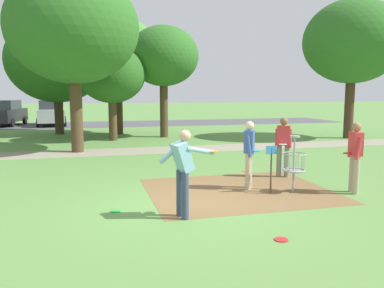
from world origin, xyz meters
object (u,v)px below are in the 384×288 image
(tree_mid_left, at_px, (73,28))
(tree_mid_right, at_px, (117,52))
(player_waiting_right, at_px, (355,153))
(parked_car_leftmost, at_px, (6,113))
(tree_far_left, at_px, (57,61))
(player_throwing, at_px, (183,168))
(tree_mid_center, at_px, (353,42))
(player_waiting_left, at_px, (249,151))
(player_foreground_watching, at_px, (283,144))
(parked_car_center_left, at_px, (52,113))
(tree_far_center, at_px, (112,75))
(frisbee_near_basket, at_px, (281,240))
(disc_golf_basket, at_px, (292,162))
(frisbee_by_tee, at_px, (246,171))
(frisbee_mid_grass, at_px, (116,211))
(tree_near_right, at_px, (163,57))

(tree_mid_left, height_order, tree_mid_right, tree_mid_left)
(player_waiting_right, relative_size, tree_mid_left, 0.24)
(parked_car_leftmost, bearing_deg, tree_far_left, -59.41)
(player_throwing, distance_m, tree_mid_left, 10.37)
(tree_mid_center, bearing_deg, player_waiting_left, -136.51)
(tree_mid_center, bearing_deg, player_throwing, -137.02)
(player_foreground_watching, xyz_separation_m, parked_car_center_left, (-7.99, 20.23, -0.05))
(tree_far_left, relative_size, tree_far_center, 1.40)
(player_waiting_right, relative_size, frisbee_near_basket, 7.59)
(player_waiting_right, xyz_separation_m, tree_far_left, (-7.81, 15.91, 3.22))
(player_throwing, distance_m, frisbee_near_basket, 2.25)
(tree_mid_left, relative_size, tree_mid_center, 1.00)
(tree_far_left, height_order, parked_car_center_left, tree_far_left)
(tree_far_left, relative_size, parked_car_center_left, 1.53)
(disc_golf_basket, bearing_deg, frisbee_near_basket, -121.21)
(player_throwing, bearing_deg, tree_mid_center, 42.98)
(frisbee_near_basket, bearing_deg, frisbee_by_tee, 73.29)
(player_waiting_left, xyz_separation_m, tree_far_center, (-2.70, 11.04, 2.29))
(player_waiting_left, height_order, tree_mid_center, tree_mid_center)
(tree_far_left, bearing_deg, parked_car_center_left, 98.60)
(tree_mid_center, distance_m, parked_car_leftmost, 23.46)
(player_foreground_watching, height_order, tree_mid_left, tree_mid_left)
(frisbee_mid_grass, relative_size, parked_car_center_left, 0.05)
(player_waiting_left, distance_m, tree_mid_center, 13.54)
(player_throwing, relative_size, parked_car_leftmost, 0.38)
(frisbee_near_basket, bearing_deg, player_foreground_watching, 62.31)
(frisbee_by_tee, height_order, tree_near_right, tree_near_right)
(disc_golf_basket, bearing_deg, parked_car_center_left, 108.55)
(player_foreground_watching, relative_size, player_throwing, 1.00)
(frisbee_near_basket, relative_size, tree_mid_left, 0.03)
(frisbee_mid_grass, bearing_deg, player_waiting_left, 18.30)
(player_waiting_left, bearing_deg, tree_far_center, 103.76)
(player_foreground_watching, distance_m, player_throwing, 4.62)
(tree_far_center, bearing_deg, frisbee_by_tee, -68.75)
(parked_car_center_left, bearing_deg, frisbee_mid_grass, -82.07)
(tree_mid_right, bearing_deg, parked_car_center_left, 120.72)
(player_foreground_watching, height_order, parked_car_center_left, parked_car_center_left)
(tree_near_right, bearing_deg, player_throwing, -99.09)
(player_foreground_watching, distance_m, tree_mid_center, 11.84)
(player_waiting_right, height_order, tree_near_right, tree_near_right)
(disc_golf_basket, bearing_deg, tree_mid_left, 122.58)
(frisbee_by_tee, xyz_separation_m, tree_mid_center, (8.59, 6.85, 4.97))
(player_throwing, height_order, parked_car_leftmost, parked_car_leftmost)
(player_foreground_watching, bearing_deg, tree_near_right, 97.53)
(tree_mid_right, bearing_deg, tree_mid_left, -108.29)
(disc_golf_basket, xyz_separation_m, player_throwing, (-2.98, -1.22, 0.23))
(tree_far_left, bearing_deg, player_waiting_left, -69.59)
(player_throwing, height_order, parked_car_center_left, parked_car_center_left)
(frisbee_near_basket, bearing_deg, tree_near_right, 86.62)
(tree_near_right, relative_size, tree_far_center, 1.26)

